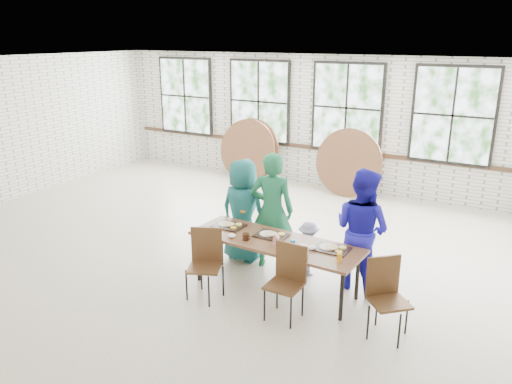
% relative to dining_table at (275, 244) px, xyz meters
% --- Properties ---
extents(room, '(12.00, 12.00, 12.00)m').
position_rel_dining_table_xyz_m(room, '(-0.82, 4.95, 1.14)').
color(room, beige).
rests_on(room, ground).
extents(dining_table, '(2.44, 0.93, 0.74)m').
position_rel_dining_table_xyz_m(dining_table, '(0.00, 0.00, 0.00)').
color(dining_table, brown).
rests_on(dining_table, ground).
extents(chair_near_left, '(0.55, 0.54, 0.95)m').
position_rel_dining_table_xyz_m(chair_near_left, '(-0.74, -0.59, -0.13)').
color(chair_near_left, '#4D3019').
rests_on(chair_near_left, ground).
extents(chair_near_right, '(0.42, 0.41, 0.95)m').
position_rel_dining_table_xyz_m(chair_near_right, '(0.44, -0.51, -0.13)').
color(chair_near_right, '#4D3019').
rests_on(chair_near_right, ground).
extents(chair_spare, '(0.58, 0.58, 0.95)m').
position_rel_dining_table_xyz_m(chair_spare, '(1.61, -0.29, -0.13)').
color(chair_spare, '#4D3019').
rests_on(chair_spare, ground).
extents(adult_teal, '(0.82, 0.56, 1.62)m').
position_rel_dining_table_xyz_m(adult_teal, '(-0.90, 0.65, 0.12)').
color(adult_teal, '#1B675F').
rests_on(adult_teal, ground).
extents(adult_green, '(0.75, 0.60, 1.79)m').
position_rel_dining_table_xyz_m(adult_green, '(-0.39, 0.65, 0.21)').
color(adult_green, '#1A623D').
rests_on(adult_green, ground).
extents(toddler, '(0.59, 0.43, 0.82)m').
position_rel_dining_table_xyz_m(toddler, '(0.21, 0.65, -0.28)').
color(toddler, '#161C47').
rests_on(toddler, ground).
extents(adult_blue, '(1.01, 0.89, 1.73)m').
position_rel_dining_table_xyz_m(adult_blue, '(0.99, 0.65, 0.17)').
color(adult_blue, '#1D18AC').
rests_on(adult_blue, ground).
extents(tabletop_clutter, '(2.07, 0.59, 0.11)m').
position_rel_dining_table_xyz_m(tabletop_clutter, '(0.10, -0.02, 0.08)').
color(tabletop_clutter, black).
rests_on(tabletop_clutter, dining_table).
extents(round_tops_leaning, '(4.06, 0.42, 1.49)m').
position_rel_dining_table_xyz_m(round_tops_leaning, '(-2.28, 4.63, 0.05)').
color(round_tops_leaning, brown).
rests_on(round_tops_leaning, ground).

